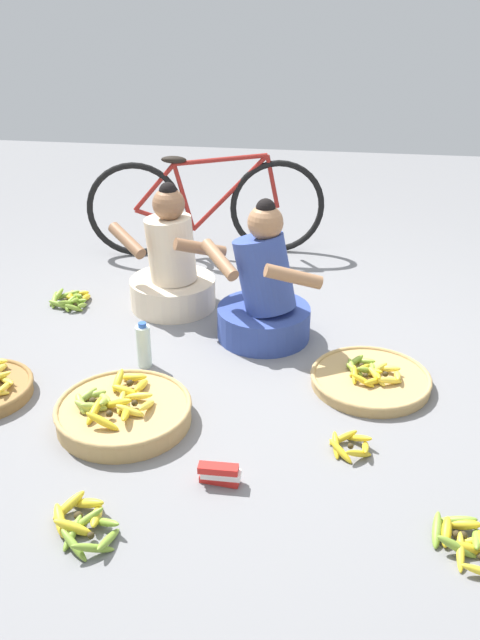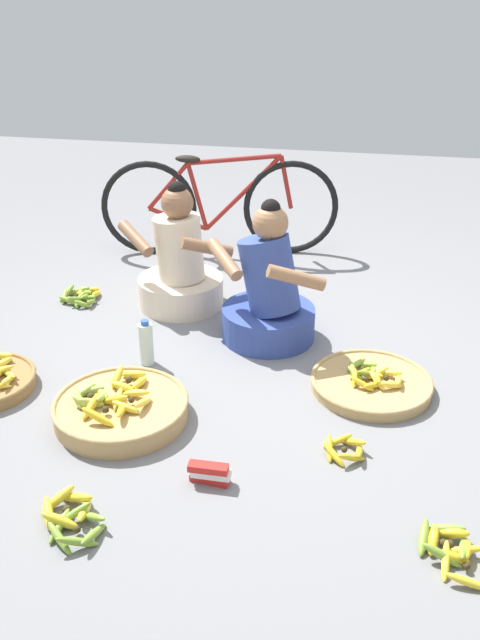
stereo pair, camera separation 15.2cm
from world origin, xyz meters
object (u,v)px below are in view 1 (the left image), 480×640
(vendor_woman_front, at_px, (264,295))
(banana_basket_back_left, at_px, (370,379))
(loose_bananas_mid_right, at_px, (83,523))
(bicycle_leaning, at_px, (206,207))
(loose_bananas_front_left, at_px, (350,445))
(vendor_woman_behind, at_px, (172,269))
(loose_bananas_front_right, at_px, (71,300))
(loose_bananas_near_vendor, at_px, (465,540))
(packet_carton_stack, at_px, (220,474))
(water_bottle, at_px, (144,346))
(banana_basket_back_right, at_px, (123,411))

(vendor_woman_front, bearing_deg, banana_basket_back_left, -35.80)
(loose_bananas_mid_right, bearing_deg, banana_basket_back_left, 47.54)
(bicycle_leaning, xyz_separation_m, loose_bananas_front_left, (1.06, -2.19, -0.33))
(vendor_woman_behind, height_order, banana_basket_back_left, vendor_woman_behind)
(loose_bananas_front_right, bearing_deg, loose_bananas_front_left, -35.05)
(loose_bananas_near_vendor, bearing_deg, packet_carton_stack, 167.79)
(packet_carton_stack, bearing_deg, bicycle_leaning, 102.37)
(banana_basket_back_left, bearing_deg, loose_bananas_near_vendor, -73.17)
(vendor_woman_front, bearing_deg, vendor_woman_behind, 152.62)
(bicycle_leaning, bearing_deg, vendor_woman_behind, -92.01)
(loose_bananas_near_vendor, bearing_deg, loose_bananas_mid_right, -174.67)
(packet_carton_stack, bearing_deg, water_bottle, 123.13)
(vendor_woman_front, relative_size, loose_bananas_near_vendor, 2.98)
(loose_bananas_front_left, relative_size, loose_bananas_near_vendor, 0.77)
(packet_carton_stack, bearing_deg, loose_bananas_mid_right, -143.92)
(vendor_woman_front, distance_m, banana_basket_back_right, 1.07)
(banana_basket_back_right, bearing_deg, loose_bananas_front_left, -3.20)
(banana_basket_back_left, height_order, loose_bananas_front_left, banana_basket_back_left)
(vendor_woman_behind, bearing_deg, water_bottle, -88.00)
(loose_bananas_front_right, bearing_deg, banana_basket_back_right, -58.61)
(loose_bananas_near_vendor, xyz_separation_m, water_bottle, (-1.47, 1.04, 0.09))
(vendor_woman_behind, relative_size, packet_carton_stack, 4.57)
(bicycle_leaning, distance_m, packet_carton_stack, 2.56)
(packet_carton_stack, bearing_deg, banana_basket_back_right, 145.89)
(water_bottle, bearing_deg, loose_bananas_near_vendor, -35.31)
(vendor_woman_behind, distance_m, loose_bananas_front_right, 0.68)
(vendor_woman_behind, bearing_deg, bicycle_leaning, 87.99)
(bicycle_leaning, relative_size, banana_basket_back_left, 2.80)
(loose_bananas_mid_right, xyz_separation_m, packet_carton_stack, (0.45, 0.33, 0.01))
(loose_bananas_front_left, distance_m, packet_carton_stack, 0.59)
(banana_basket_back_left, bearing_deg, loose_bananas_mid_right, -132.46)
(loose_bananas_mid_right, distance_m, water_bottle, 1.18)
(water_bottle, bearing_deg, packet_carton_stack, -56.87)
(bicycle_leaning, height_order, water_bottle, bicycle_leaning)
(vendor_woman_behind, distance_m, bicycle_leaning, 0.92)
(banana_basket_back_left, distance_m, banana_basket_back_right, 1.22)
(loose_bananas_front_right, bearing_deg, loose_bananas_near_vendor, -38.51)
(banana_basket_back_right, distance_m, loose_bananas_front_right, 1.35)
(loose_bananas_front_left, bearing_deg, bicycle_leaning, 115.78)
(packet_carton_stack, bearing_deg, loose_bananas_front_left, 29.05)
(vendor_woman_behind, distance_m, loose_bananas_front_left, 1.70)
(vendor_woman_front, relative_size, loose_bananas_mid_right, 2.57)
(vendor_woman_front, distance_m, banana_basket_back_left, 0.76)
(loose_bananas_front_left, xyz_separation_m, loose_bananas_front_right, (-1.73, 1.21, 0.00))
(loose_bananas_front_right, xyz_separation_m, loose_bananas_near_vendor, (2.13, -1.70, 0.00))
(loose_bananas_mid_right, relative_size, packet_carton_stack, 1.83)
(loose_bananas_front_right, relative_size, loose_bananas_near_vendor, 1.01)
(vendor_woman_front, height_order, packet_carton_stack, vendor_woman_front)
(loose_bananas_mid_right, height_order, packet_carton_stack, packet_carton_stack)
(loose_bananas_near_vendor, bearing_deg, vendor_woman_behind, 130.33)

